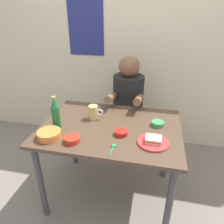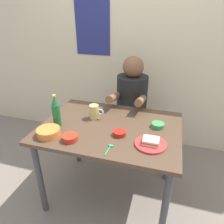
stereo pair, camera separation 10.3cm
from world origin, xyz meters
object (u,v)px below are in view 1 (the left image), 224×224
object	(u,v)px
dining_table	(111,136)
dip_bowl_green	(158,123)
plate_orange	(153,142)
sandwich	(153,139)
beer_bottle	(56,114)
beer_mug	(94,112)
person_seated	(128,95)
stool	(127,128)

from	to	relation	value
dining_table	dip_bowl_green	distance (m)	0.39
plate_orange	sandwich	world-z (taller)	sandwich
plate_orange	sandwich	distance (m)	0.02
sandwich	beer_bottle	bearing A→B (deg)	175.56
beer_mug	dip_bowl_green	bearing A→B (deg)	-0.04
sandwich	beer_mug	bearing A→B (deg)	153.25
dining_table	sandwich	distance (m)	0.40
dining_table	person_seated	world-z (taller)	person_seated
dining_table	beer_mug	size ratio (longest dim) A/B	8.73
stool	beer_mug	size ratio (longest dim) A/B	3.57
stool	dip_bowl_green	bearing A→B (deg)	-59.60
stool	person_seated	size ratio (longest dim) A/B	0.63
plate_orange	beer_mug	world-z (taller)	beer_mug
person_seated	beer_bottle	xyz separation A→B (m)	(-0.46, -0.73, 0.09)
dip_bowl_green	person_seated	bearing A→B (deg)	120.93
dining_table	beer_mug	xyz separation A→B (m)	(-0.17, 0.09, 0.15)
dining_table	beer_mug	bearing A→B (deg)	151.99
plate_orange	dip_bowl_green	size ratio (longest dim) A/B	2.20
plate_orange	beer_bottle	bearing A→B (deg)	175.56
stool	dip_bowl_green	size ratio (longest dim) A/B	4.50
beer_mug	beer_bottle	world-z (taller)	beer_bottle
dining_table	sandwich	bearing A→B (deg)	-26.12
beer_mug	dip_bowl_green	xyz separation A→B (m)	(0.53, -0.00, -0.04)
person_seated	stool	bearing A→B (deg)	90.00
person_seated	beer_mug	size ratio (longest dim) A/B	5.71
stool	plate_orange	distance (m)	0.94
stool	beer_mug	bearing A→B (deg)	-111.62
plate_orange	beer_mug	xyz separation A→B (m)	(-0.51, 0.26, 0.05)
sandwich	dip_bowl_green	xyz separation A→B (m)	(0.02, 0.26, -0.01)
person_seated	plate_orange	distance (m)	0.84
plate_orange	dip_bowl_green	xyz separation A→B (m)	(0.02, 0.26, 0.01)
dip_bowl_green	dining_table	bearing A→B (deg)	-166.43
plate_orange	beer_mug	bearing A→B (deg)	153.25
beer_mug	stool	bearing A→B (deg)	68.38
person_seated	sandwich	size ratio (longest dim) A/B	6.54
person_seated	beer_mug	world-z (taller)	person_seated
dining_table	stool	distance (m)	0.70
sandwich	beer_bottle	size ratio (longest dim) A/B	0.42
person_seated	beer_mug	distance (m)	0.57
plate_orange	beer_bottle	xyz separation A→B (m)	(-0.75, 0.06, 0.11)
stool	beer_mug	xyz separation A→B (m)	(-0.21, -0.54, 0.45)
person_seated	beer_bottle	bearing A→B (deg)	-122.03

